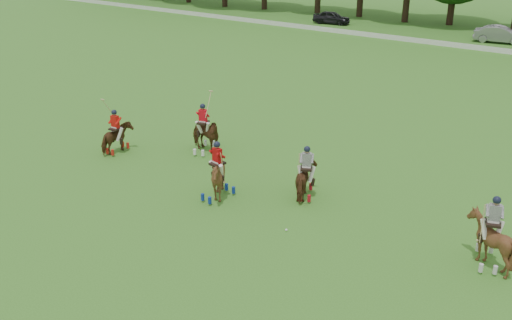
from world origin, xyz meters
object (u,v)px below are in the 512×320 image
Objects in this scene: polo_red_b at (204,135)px; polo_red_c at (218,178)px; polo_stripe_b at (490,240)px; polo_ball at (286,230)px; polo_red_a at (117,138)px; polo_stripe_a at (306,179)px; car_mid at (501,35)px; car_left at (332,17)px.

polo_red_c is at bearing -42.34° from polo_red_b.
polo_ball is at bearing -162.01° from polo_stripe_b.
polo_red_a is at bearing -142.69° from polo_red_b.
polo_stripe_a is (9.85, 1.29, 0.02)m from polo_red_a.
polo_stripe_a is 0.90× the size of polo_stripe_b.
car_mid is 36.53m from polo_red_b.
car_mid is at bearing 104.34° from polo_stripe_b.
polo_ball is at bearing -7.78° from polo_red_a.
polo_red_b reaches higher than car_left.
polo_ball is (-6.42, -2.09, -0.86)m from polo_stripe_b.
polo_ball is at bearing -161.58° from car_left.
car_left is 42.56m from polo_stripe_a.
polo_red_b reaches higher than car_mid.
polo_stripe_a reaches higher than car_left.
polo_red_b is 33.04× the size of polo_ball.
car_left is 0.87× the size of car_mid.
polo_stripe_b reaches higher than car_left.
polo_red_b is (3.32, 2.53, 0.12)m from polo_red_a.
polo_stripe_a is at bearing -10.77° from polo_red_b.
car_left is 44.57× the size of polo_ball.
polo_ball is at bearing -71.81° from polo_stripe_a.
car_mid reaches higher than polo_ball.
polo_stripe_b reaches higher than polo_ball.
polo_stripe_a is at bearing 7.44° from polo_red_a.
polo_red_a reaches higher than polo_stripe_a.
polo_stripe_b is at bearing 2.06° from polo_red_a.
polo_red_a is 1.10× the size of polo_stripe_b.
car_left is 45.43m from polo_ball.
car_mid is 2.09× the size of polo_stripe_a.
car_left is at bearing 118.10° from polo_stripe_a.
polo_red_c reaches higher than polo_stripe_a.
polo_stripe_a reaches higher than polo_ball.
polo_stripe_b is (10.08, 1.53, -0.00)m from polo_red_c.
polo_red_c is 27.28× the size of polo_ball.
car_left is 1.49× the size of polo_red_a.
polo_red_c reaches higher than car_mid.
polo_red_c is at bearing -7.33° from polo_red_a.
car_left is at bearing 81.02° from car_mid.
car_left reaches higher than polo_ball.
car_mid is at bearing 89.55° from polo_red_c.
polo_stripe_a is 7.36m from polo_stripe_b.
polo_red_a is at bearing 172.67° from polo_red_c.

